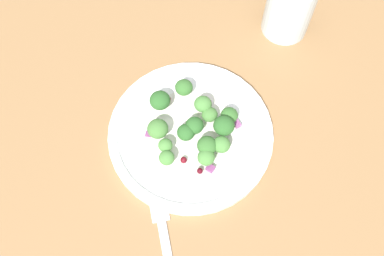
% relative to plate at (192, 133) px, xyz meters
% --- Properties ---
extents(ground_plane, '(1.80, 1.80, 0.02)m').
position_rel_plate_xyz_m(ground_plane, '(-0.01, -0.03, -0.02)').
color(ground_plane, olive).
extents(plate, '(0.24, 0.24, 0.02)m').
position_rel_plate_xyz_m(plate, '(0.00, 0.00, 0.00)').
color(plate, white).
rests_on(plate, ground_plane).
extents(dressing_pool, '(0.14, 0.14, 0.00)m').
position_rel_plate_xyz_m(dressing_pool, '(0.00, 0.00, 0.00)').
color(dressing_pool, white).
rests_on(dressing_pool, plate).
extents(broccoli_floret_0, '(0.03, 0.03, 0.03)m').
position_rel_plate_xyz_m(broccoli_floret_0, '(0.00, -0.01, 0.02)').
color(broccoli_floret_0, '#9EC684').
rests_on(broccoli_floret_0, plate).
extents(broccoli_floret_1, '(0.03, 0.03, 0.03)m').
position_rel_plate_xyz_m(broccoli_floret_1, '(0.00, -0.05, 0.03)').
color(broccoli_floret_1, '#9EC684').
rests_on(broccoli_floret_1, plate).
extents(broccoli_floret_2, '(0.03, 0.03, 0.03)m').
position_rel_plate_xyz_m(broccoli_floret_2, '(-0.01, 0.04, 0.03)').
color(broccoli_floret_2, '#ADD18E').
rests_on(broccoli_floret_2, plate).
extents(broccoli_floret_3, '(0.02, 0.02, 0.02)m').
position_rel_plate_xyz_m(broccoli_floret_3, '(-0.02, -0.04, 0.02)').
color(broccoli_floret_3, '#8EB77A').
rests_on(broccoli_floret_3, plate).
extents(broccoli_floret_4, '(0.03, 0.03, 0.03)m').
position_rel_plate_xyz_m(broccoli_floret_4, '(-0.03, -0.02, 0.02)').
color(broccoli_floret_4, '#9EC684').
rests_on(broccoli_floret_4, plate).
extents(broccoli_floret_5, '(0.03, 0.03, 0.03)m').
position_rel_plate_xyz_m(broccoli_floret_5, '(0.04, 0.05, 0.02)').
color(broccoli_floret_5, '#8EB77A').
rests_on(broccoli_floret_5, plate).
extents(broccoli_floret_6, '(0.02, 0.02, 0.02)m').
position_rel_plate_xyz_m(broccoli_floret_6, '(-0.05, 0.03, 0.02)').
color(broccoli_floret_6, '#ADD18E').
rests_on(broccoli_floret_6, plate).
extents(broccoli_floret_7, '(0.02, 0.02, 0.02)m').
position_rel_plate_xyz_m(broccoli_floret_7, '(0.02, -0.02, 0.02)').
color(broccoli_floret_7, '#9EC684').
rests_on(broccoli_floret_7, plate).
extents(broccoli_floret_8, '(0.02, 0.02, 0.03)m').
position_rel_plate_xyz_m(broccoli_floret_8, '(-0.01, 0.01, 0.02)').
color(broccoli_floret_8, '#8EB77A').
rests_on(broccoli_floret_8, plate).
extents(broccoli_floret_9, '(0.03, 0.03, 0.03)m').
position_rel_plate_xyz_m(broccoli_floret_9, '(0.04, -0.01, 0.03)').
color(broccoli_floret_9, '#ADD18E').
rests_on(broccoli_floret_9, plate).
extents(broccoli_floret_10, '(0.02, 0.02, 0.02)m').
position_rel_plate_xyz_m(broccoli_floret_10, '(-0.04, -0.02, 0.02)').
color(broccoli_floret_10, '#9EC684').
rests_on(broccoli_floret_10, plate).
extents(broccoli_floret_11, '(0.02, 0.02, 0.03)m').
position_rel_plate_xyz_m(broccoli_floret_11, '(0.02, -0.05, 0.02)').
color(broccoli_floret_11, '#9EC684').
rests_on(broccoli_floret_11, plate).
extents(broccoli_floret_12, '(0.03, 0.03, 0.03)m').
position_rel_plate_xyz_m(broccoli_floret_12, '(0.06, 0.02, 0.02)').
color(broccoli_floret_12, '#ADD18E').
rests_on(broccoli_floret_12, plate).
extents(broccoli_floret_13, '(0.02, 0.02, 0.02)m').
position_rel_plate_xyz_m(broccoli_floret_13, '(-0.03, 0.03, 0.02)').
color(broccoli_floret_13, '#8EB77A').
rests_on(broccoli_floret_13, plate).
extents(cranberry_0, '(0.01, 0.01, 0.01)m').
position_rel_plate_xyz_m(cranberry_0, '(-0.05, 0.01, 0.01)').
color(cranberry_0, maroon).
rests_on(cranberry_0, plate).
extents(cranberry_1, '(0.01, 0.01, 0.01)m').
position_rel_plate_xyz_m(cranberry_1, '(-0.06, -0.02, 0.01)').
color(cranberry_1, '#4C0A14').
rests_on(cranberry_1, plate).
extents(cranberry_2, '(0.01, 0.01, 0.01)m').
position_rel_plate_xyz_m(cranberry_2, '(0.01, -0.04, 0.01)').
color(cranberry_2, maroon).
rests_on(cranberry_2, plate).
extents(cranberry_3, '(0.01, 0.01, 0.01)m').
position_rel_plate_xyz_m(cranberry_3, '(0.05, 0.04, 0.01)').
color(cranberry_3, maroon).
rests_on(cranberry_3, plate).
extents(onion_bit_0, '(0.02, 0.02, 0.00)m').
position_rel_plate_xyz_m(onion_bit_0, '(-0.02, -0.02, 0.01)').
color(onion_bit_0, '#A35B93').
rests_on(onion_bit_0, plate).
extents(onion_bit_1, '(0.01, 0.01, 0.01)m').
position_rel_plate_xyz_m(onion_bit_1, '(-0.01, 0.06, 0.01)').
color(onion_bit_1, '#843D75').
rests_on(onion_bit_1, plate).
extents(onion_bit_2, '(0.02, 0.01, 0.01)m').
position_rel_plate_xyz_m(onion_bit_2, '(0.02, -0.07, 0.01)').
color(onion_bit_2, '#934C84').
rests_on(onion_bit_2, plate).
extents(onion_bit_3, '(0.01, 0.01, 0.00)m').
position_rel_plate_xyz_m(onion_bit_3, '(0.05, -0.02, 0.01)').
color(onion_bit_3, '#934C84').
rests_on(onion_bit_3, plate).
extents(onion_bit_4, '(0.01, 0.01, 0.01)m').
position_rel_plate_xyz_m(onion_bit_4, '(-0.06, -0.03, 0.01)').
color(onion_bit_4, '#843D75').
rests_on(onion_bit_4, plate).
extents(fork, '(0.18, 0.07, 0.01)m').
position_rel_plate_xyz_m(fork, '(-0.17, 0.01, -0.01)').
color(fork, silver).
rests_on(fork, ground_plane).
extents(water_glass, '(0.08, 0.08, 0.10)m').
position_rel_plate_xyz_m(water_glass, '(0.21, -0.14, 0.04)').
color(water_glass, silver).
rests_on(water_glass, ground_plane).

